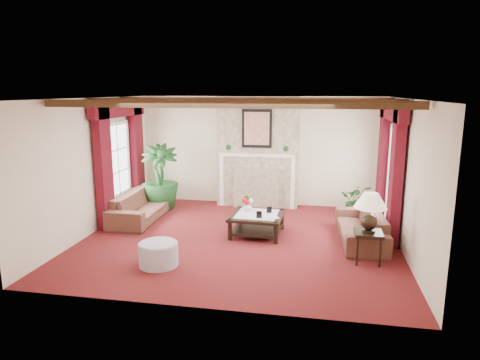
% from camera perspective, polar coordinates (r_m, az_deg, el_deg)
% --- Properties ---
extents(floor, '(6.00, 6.00, 0.00)m').
position_cam_1_polar(floor, '(8.43, -0.10, -7.85)').
color(floor, '#49100D').
rests_on(floor, ground).
extents(ceiling, '(6.00, 6.00, 0.00)m').
position_cam_1_polar(ceiling, '(7.93, -0.11, 10.83)').
color(ceiling, white).
rests_on(ceiling, floor).
extents(back_wall, '(6.00, 0.02, 2.70)m').
position_cam_1_polar(back_wall, '(10.75, 2.56, 3.88)').
color(back_wall, beige).
rests_on(back_wall, ground).
extents(left_wall, '(0.02, 5.50, 2.70)m').
position_cam_1_polar(left_wall, '(9.10, -19.04, 1.77)').
color(left_wall, beige).
rests_on(left_wall, ground).
extents(right_wall, '(0.02, 5.50, 2.70)m').
position_cam_1_polar(right_wall, '(8.09, 21.27, 0.41)').
color(right_wall, beige).
rests_on(right_wall, ground).
extents(ceiling_beams, '(6.00, 3.00, 0.12)m').
position_cam_1_polar(ceiling_beams, '(7.93, -0.11, 10.40)').
color(ceiling_beams, '#322110').
rests_on(ceiling_beams, ceiling).
extents(fireplace, '(2.00, 0.52, 2.70)m').
position_cam_1_polar(fireplace, '(10.45, 2.47, 11.08)').
color(fireplace, tan).
rests_on(fireplace, ground).
extents(french_door_left, '(0.10, 1.10, 2.16)m').
position_cam_1_polar(french_door_left, '(9.87, -16.36, 7.25)').
color(french_door_left, white).
rests_on(french_door_left, ground).
extents(french_door_right, '(0.10, 1.10, 2.16)m').
position_cam_1_polar(french_door_right, '(8.96, 20.29, 6.57)').
color(french_door_right, white).
rests_on(french_door_right, ground).
extents(curtains_left, '(0.20, 2.40, 2.55)m').
position_cam_1_polar(curtains_left, '(9.80, -15.92, 9.71)').
color(curtains_left, '#420810').
rests_on(curtains_left, ground).
extents(curtains_right, '(0.20, 2.40, 2.55)m').
position_cam_1_polar(curtains_right, '(8.92, 19.78, 9.30)').
color(curtains_right, '#420810').
rests_on(curtains_right, ground).
extents(sofa_left, '(2.12, 0.70, 0.82)m').
position_cam_1_polar(sofa_left, '(9.83, -13.02, -2.78)').
color(sofa_left, '#3B1019').
rests_on(sofa_left, ground).
extents(sofa_right, '(2.05, 0.80, 0.77)m').
position_cam_1_polar(sofa_right, '(8.53, 15.84, -5.33)').
color(sofa_right, '#3B1019').
rests_on(sofa_right, ground).
extents(potted_palm, '(2.06, 2.24, 0.88)m').
position_cam_1_polar(potted_palm, '(10.56, -10.58, -1.47)').
color(potted_palm, black).
rests_on(potted_palm, ground).
extents(small_plant, '(0.91, 0.97, 0.62)m').
position_cam_1_polar(small_plant, '(10.06, 15.34, -3.15)').
color(small_plant, black).
rests_on(small_plant, ground).
extents(coffee_table, '(1.07, 1.07, 0.42)m').
position_cam_1_polar(coffee_table, '(8.62, 2.27, -5.92)').
color(coffee_table, black).
rests_on(coffee_table, ground).
extents(side_table, '(0.57, 0.57, 0.54)m').
position_cam_1_polar(side_table, '(7.57, 16.65, -8.55)').
color(side_table, black).
rests_on(side_table, ground).
extents(ottoman, '(0.65, 0.65, 0.38)m').
position_cam_1_polar(ottoman, '(7.29, -10.81, -9.70)').
color(ottoman, '#A29AAF').
rests_on(ottoman, ground).
extents(table_lamp, '(0.54, 0.54, 0.69)m').
position_cam_1_polar(table_lamp, '(7.39, 16.93, -4.10)').
color(table_lamp, black).
rests_on(table_lamp, side_table).
extents(flower_vase, '(0.29, 0.29, 0.18)m').
position_cam_1_polar(flower_vase, '(8.77, 0.98, -3.57)').
color(flower_vase, silver).
rests_on(flower_vase, coffee_table).
extents(book, '(0.21, 0.16, 0.27)m').
position_cam_1_polar(book, '(8.29, 3.77, -4.21)').
color(book, black).
rests_on(book, coffee_table).
extents(photo_frame_a, '(0.11, 0.04, 0.14)m').
position_cam_1_polar(photo_frame_a, '(8.28, 2.56, -4.66)').
color(photo_frame_a, black).
rests_on(photo_frame_a, coffee_table).
extents(photo_frame_b, '(0.11, 0.06, 0.14)m').
position_cam_1_polar(photo_frame_b, '(8.63, 3.91, -4.00)').
color(photo_frame_b, black).
rests_on(photo_frame_b, coffee_table).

